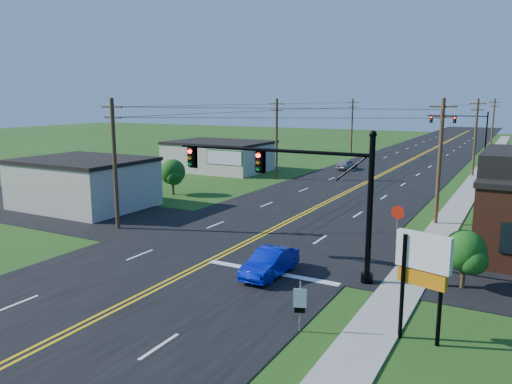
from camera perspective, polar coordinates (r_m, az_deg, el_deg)
The scene contains 21 objects.
ground at distance 23.17m, azimuth -15.62°, elevation -12.47°, with size 260.00×260.00×0.00m, color #244614.
road_main at distance 67.43m, azimuth 15.33°, elevation 2.61°, with size 16.00×220.00×0.04m, color black.
road_cross at distance 32.30m, azimuth -0.64°, elevation -5.42°, with size 70.00×10.00×0.04m, color black.
sidewalk at distance 56.00m, azimuth 23.41°, elevation 0.57°, with size 2.00×160.00×0.08m, color gray.
signal_mast_main at distance 25.84m, azimuth 3.42°, elevation 1.27°, with size 11.30×0.60×7.48m.
signal_mast_far at distance 95.80m, azimuth 22.28°, elevation 7.18°, with size 10.98×0.60×7.48m.
cream_bldg_near at distance 43.90m, azimuth -19.06°, elevation 1.00°, with size 10.20×8.20×4.10m.
cream_bldg_far at distance 63.53m, azimuth -4.18°, elevation 4.16°, with size 12.20×9.20×3.70m.
utility_pole_left_a at distance 35.43m, azimuth -15.85°, elevation 3.37°, with size 1.80×0.28×9.00m.
utility_pole_left_b at distance 55.99m, azimuth 2.36°, elevation 6.26°, with size 1.80×0.28×9.00m.
utility_pole_left_c at distance 81.05m, azimuth 10.90°, elevation 7.41°, with size 1.80×0.28×9.00m.
utility_pole_right_a at distance 37.72m, azimuth 20.25°, elevation 3.53°, with size 1.80×0.28×9.00m.
utility_pole_right_b at distance 63.46m, azimuth 23.78°, elevation 5.89°, with size 1.80×0.28×9.00m.
utility_pole_right_c at distance 93.35m, azimuth 25.44°, elevation 6.98°, with size 1.80×0.28×9.00m.
shrub_corner at distance 25.68m, azimuth 22.74°, elevation -6.25°, with size 2.00×2.00×2.86m.
tree_left at distance 47.66m, azimuth -9.52°, elevation 2.28°, with size 2.40×2.40×3.37m.
blue_car at distance 25.69m, azimuth 1.60°, elevation -8.13°, with size 1.44×4.13×1.36m, color #0817B7.
distant_car at distance 64.77m, azimuth 10.34°, elevation 3.06°, with size 1.53×3.79×1.29m, color #A3A2A7.
route_sign at distance 19.73m, azimuth 5.04°, elevation -12.49°, with size 0.49×0.22×2.06m.
stop_sign at distance 32.12m, azimuth 15.89°, elevation -2.69°, with size 0.87×0.14×2.46m.
pylon_sign at distance 19.25m, azimuth 18.54°, elevation -7.75°, with size 2.04×0.78×4.17m.
Camera 1 is at (15.15, -15.10, 8.92)m, focal length 35.00 mm.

